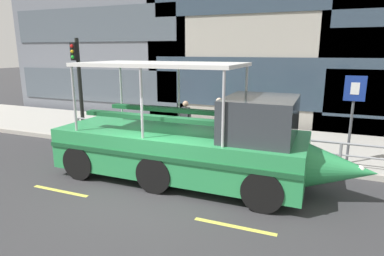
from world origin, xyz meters
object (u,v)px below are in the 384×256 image
traffic_light_pole (78,76)px  duck_tour_boat (195,144)px  pedestrian_mid_left (219,116)px  pedestrian_near_bow (290,128)px  parking_sign (353,105)px  pedestrian_mid_right (186,118)px

traffic_light_pole → duck_tour_boat: size_ratio=0.45×
pedestrian_mid_left → traffic_light_pole: bearing=-173.0°
traffic_light_pole → pedestrian_mid_left: traffic_light_pole is taller
pedestrian_near_bow → parking_sign: bearing=-9.0°
traffic_light_pole → parking_sign: 10.57m
traffic_light_pole → duck_tour_boat: traffic_light_pole is taller
pedestrian_mid_left → parking_sign: bearing=-10.8°
traffic_light_pole → duck_tour_boat: bearing=-23.4°
pedestrian_near_bow → duck_tour_boat: bearing=-128.1°
parking_sign → pedestrian_mid_right: (-5.69, 0.30, -0.89)m
traffic_light_pole → pedestrian_mid_right: bearing=2.0°
traffic_light_pole → pedestrian_mid_right: size_ratio=2.45×
pedestrian_mid_left → pedestrian_mid_right: 1.28m
duck_tour_boat → pedestrian_mid_left: 3.55m
parking_sign → pedestrian_mid_left: 4.70m
parking_sign → duck_tour_boat: duck_tour_boat is taller
traffic_light_pole → parking_sign: bearing=-0.7°
duck_tour_boat → pedestrian_near_bow: duck_tour_boat is taller
pedestrian_near_bow → pedestrian_mid_right: pedestrian_mid_right is taller
duck_tour_boat → pedestrian_mid_left: size_ratio=5.08×
duck_tour_boat → pedestrian_mid_left: (-0.42, 3.52, 0.14)m
parking_sign → pedestrian_mid_left: parking_sign is taller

